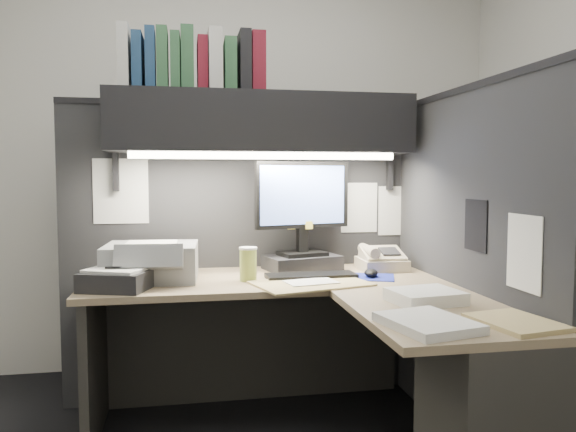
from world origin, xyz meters
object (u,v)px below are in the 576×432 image
Objects in this scene: desk at (361,369)px; coffee_cup at (248,265)px; telephone at (382,261)px; keyboard at (311,276)px; printer at (152,262)px; monitor at (302,227)px; overhead_shelf at (262,123)px; notebook_stack at (117,280)px.

coffee_cup is at bearing 129.40° from desk.
telephone is at bearing 14.52° from coffee_cup.
printer reaches higher than keyboard.
monitor is 1.30× the size of keyboard.
overhead_shelf is at bearing 175.25° from telephone.
telephone is 0.76m from coffee_cup.
printer is (-0.45, 0.12, 0.01)m from coffee_cup.
coffee_cup is 0.35× the size of printer.
desk is at bearing -97.92° from monitor.
coffee_cup is (-0.40, 0.49, 0.36)m from desk.
keyboard is at bearing -49.75° from overhead_shelf.
notebook_stack is at bearing -170.36° from coffee_cup.
monitor is at bearing 22.06° from notebook_stack.
keyboard is 1.02× the size of printer.
keyboard is 0.32m from coffee_cup.
printer is at bearing 165.76° from coffee_cup.
notebook_stack is (-1.00, 0.39, 0.33)m from desk.
notebook_stack is (-0.91, -0.37, -0.19)m from monitor.
printer is (-1.19, -0.08, 0.04)m from telephone.
coffee_cup is at bearing -178.66° from keyboard.
coffee_cup is at bearing -164.02° from telephone.
overhead_shelf is 3.60× the size of printer.
overhead_shelf is 0.82m from keyboard.
monitor reaches higher than notebook_stack.
coffee_cup is at bearing 9.64° from notebook_stack.
notebook_stack reaches higher than keyboard.
overhead_shelf is at bearing 111.79° from desk.
desk is 1.12m from notebook_stack.
overhead_shelf is 10.25× the size of coffee_cup.
keyboard is (-0.01, -0.25, -0.22)m from monitor.
printer reaches higher than desk.
monitor is at bearing 40.00° from coffee_cup.
desk is 6.10× the size of notebook_stack.
coffee_cup reaches higher than telephone.
monitor is at bearing 96.21° from desk.
monitor is at bearing 2.53° from overhead_shelf.
overhead_shelf is 0.58m from monitor.
telephone reaches higher than keyboard.
desk is at bearing -31.92° from printer.
overhead_shelf reaches higher than desk.
desk is 3.86× the size of keyboard.
printer is at bearing 177.12° from monitor.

